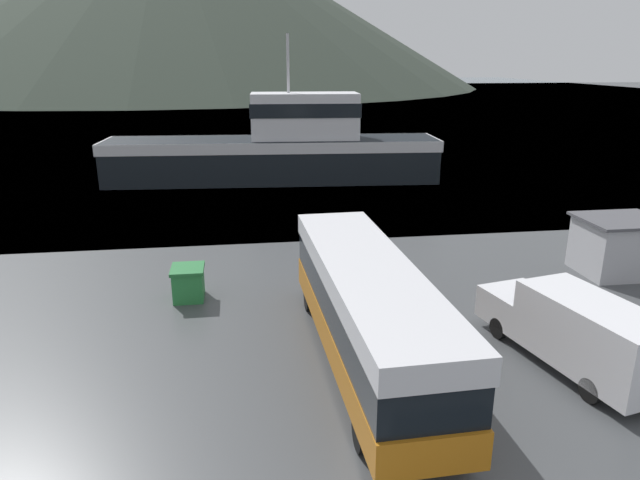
% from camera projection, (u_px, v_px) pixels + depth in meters
% --- Properties ---
extents(water_surface, '(240.00, 240.00, 0.00)m').
position_uv_depth(water_surface, '(251.00, 95.00, 142.06)').
color(water_surface, slate).
rests_on(water_surface, ground).
extents(tour_bus, '(2.91, 11.58, 3.18)m').
position_uv_depth(tour_bus, '(367.00, 307.00, 16.95)').
color(tour_bus, '#B26614').
rests_on(tour_bus, ground).
extents(delivery_van, '(3.25, 6.63, 2.33)m').
position_uv_depth(delivery_van, '(575.00, 329.00, 16.78)').
color(delivery_van, silver).
rests_on(delivery_van, ground).
extents(fishing_boat, '(24.82, 6.33, 10.52)m').
position_uv_depth(fishing_boat, '(279.00, 148.00, 42.41)').
color(fishing_boat, black).
rests_on(fishing_boat, water_surface).
extents(storage_bin, '(1.24, 1.40, 1.28)m').
position_uv_depth(storage_bin, '(188.00, 283.00, 21.82)').
color(storage_bin, '#287F3D').
rests_on(storage_bin, ground).
extents(dock_kiosk, '(3.38, 2.87, 2.44)m').
position_uv_depth(dock_kiosk, '(618.00, 246.00, 24.27)').
color(dock_kiosk, '#B2B2B7').
rests_on(dock_kiosk, ground).
extents(mooring_bollard, '(0.31, 0.31, 0.68)m').
position_uv_depth(mooring_bollard, '(356.00, 245.00, 27.17)').
color(mooring_bollard, '#B29919').
rests_on(mooring_bollard, ground).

